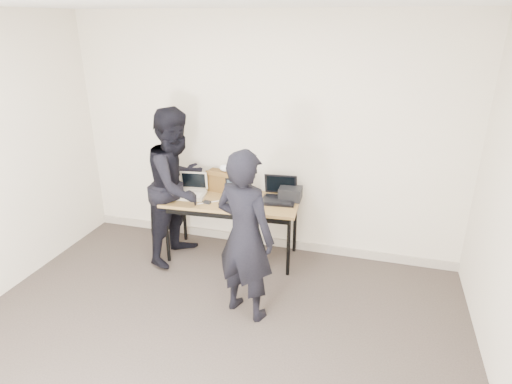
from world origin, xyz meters
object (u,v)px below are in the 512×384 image
at_px(desk, 232,205).
at_px(leather_satchel, 223,181).
at_px(equipment_box, 290,194).
at_px(person_typist, 245,236).
at_px(laptop_center, 236,197).
at_px(person_observer, 178,186).
at_px(laptop_right, 279,195).
at_px(laptop_beige, 192,191).

height_order(desk, leather_satchel, leather_satchel).
distance_m(desk, equipment_box, 0.67).
distance_m(desk, person_typist, 1.05).
bearing_deg(laptop_center, desk, 165.03).
height_order(desk, laptop_center, laptop_center).
relative_size(equipment_box, person_observer, 0.14).
distance_m(equipment_box, person_typist, 1.14).
height_order(desk, equipment_box, equipment_box).
distance_m(laptop_center, leather_satchel, 0.36).
relative_size(desk, laptop_right, 3.90).
xyz_separation_m(laptop_beige, person_typist, (0.93, -0.93, 0.03)).
relative_size(laptop_right, person_typist, 0.25).
xyz_separation_m(person_typist, person_observer, (-1.04, 0.81, 0.07)).
bearing_deg(leather_satchel, desk, -43.77).
xyz_separation_m(laptop_beige, person_observer, (-0.11, -0.12, 0.10)).
height_order(laptop_center, person_typist, person_typist).
distance_m(leather_satchel, equipment_box, 0.81).
bearing_deg(leather_satchel, equipment_box, 5.19).
bearing_deg(leather_satchel, laptop_beige, -133.10).
relative_size(laptop_center, person_typist, 0.19).
distance_m(laptop_beige, equipment_box, 1.12).
relative_size(laptop_center, person_observer, 0.17).
bearing_deg(laptop_beige, desk, -6.87).
height_order(laptop_center, leather_satchel, leather_satchel).
xyz_separation_m(desk, laptop_center, (0.07, -0.02, 0.11)).
bearing_deg(desk, laptop_right, 12.26).
height_order(laptop_center, laptop_right, laptop_right).
relative_size(laptop_center, equipment_box, 1.24).
bearing_deg(laptop_beige, person_observer, -141.18).
relative_size(laptop_beige, equipment_box, 1.44).
bearing_deg(laptop_right, person_observer, -171.10).
bearing_deg(leather_satchel, person_typist, -53.64).
bearing_deg(laptop_right, leather_satchel, 168.21).
relative_size(laptop_beige, laptop_center, 1.16).
relative_size(desk, person_observer, 0.88).
bearing_deg(desk, person_typist, -67.86).
height_order(equipment_box, person_typist, person_typist).
height_order(laptop_right, equipment_box, laptop_right).
height_order(equipment_box, person_observer, person_observer).
distance_m(leather_satchel, person_observer, 0.54).
bearing_deg(equipment_box, desk, -163.04).
height_order(desk, person_observer, person_observer).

